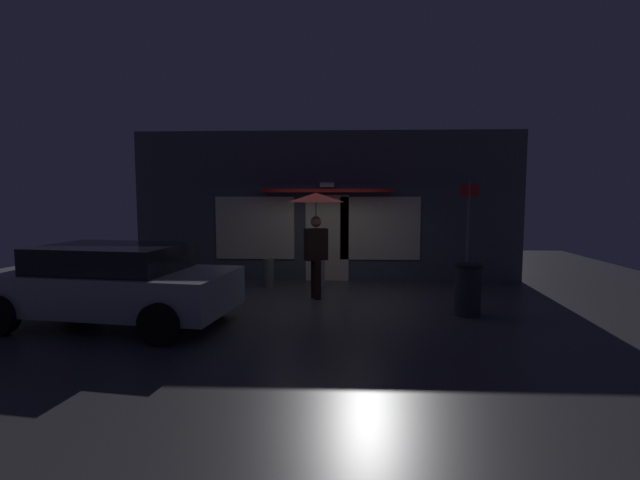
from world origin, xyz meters
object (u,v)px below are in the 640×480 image
sidewalk_bollard_2 (269,273)px  person_with_umbrella (316,215)px  trash_bin (468,290)px  street_sign_post (468,228)px  parked_car (113,283)px  sidewalk_bollard (319,274)px

sidewalk_bollard_2 → person_with_umbrella: bearing=-44.5°
sidewalk_bollard_2 → trash_bin: 4.74m
street_sign_post → trash_bin: bearing=-104.2°
parked_car → sidewalk_bollard: (3.35, 3.37, -0.38)m
person_with_umbrella → street_sign_post: size_ratio=0.88×
sidewalk_bollard → street_sign_post: bearing=-1.7°
person_with_umbrella → trash_bin: person_with_umbrella is taller
parked_car → sidewalk_bollard_2: parked_car is taller
street_sign_post → trash_bin: size_ratio=2.68×
person_with_umbrella → parked_car: person_with_umbrella is taller
sidewalk_bollard → sidewalk_bollard_2: bearing=-177.1°
sidewalk_bollard → sidewalk_bollard_2: sidewalk_bollard_2 is taller
street_sign_post → sidewalk_bollard_2: bearing=179.5°
person_with_umbrella → street_sign_post: bearing=-6.0°
sidewalk_bollard → sidewalk_bollard_2: 1.20m
person_with_umbrella → trash_bin: size_ratio=2.35×
parked_car → sidewalk_bollard: bearing=53.2°
sidewalk_bollard → trash_bin: size_ratio=0.68×
street_sign_post → sidewalk_bollard: size_ratio=3.93×
person_with_umbrella → sidewalk_bollard: size_ratio=3.46×
sidewalk_bollard_2 → trash_bin: trash_bin is taller
trash_bin → sidewalk_bollard_2: bearing=148.6°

